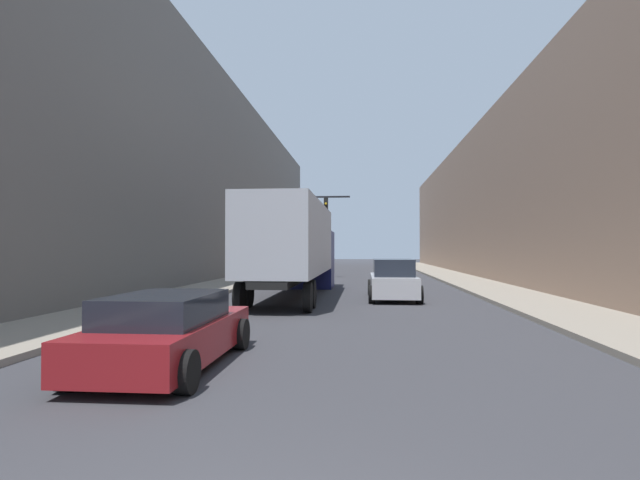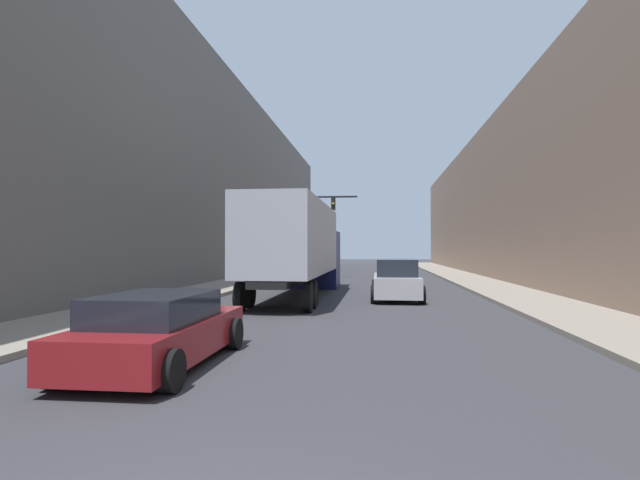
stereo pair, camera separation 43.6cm
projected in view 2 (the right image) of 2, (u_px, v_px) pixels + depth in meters
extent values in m
cube|color=gray|center=(472.00, 281.00, 31.84)|extent=(3.11, 80.00, 0.15)
cube|color=gray|center=(253.00, 279.00, 33.49)|extent=(3.11, 80.00, 0.15)
cube|color=#997A66|center=(546.00, 195.00, 31.41)|extent=(6.00, 80.00, 11.00)
cube|color=#66605B|center=(189.00, 176.00, 34.15)|extent=(6.00, 80.00, 14.25)
cube|color=#B2B7C1|center=(294.00, 238.00, 20.55)|extent=(2.59, 10.47, 2.85)
cube|color=black|center=(294.00, 277.00, 20.52)|extent=(1.30, 10.47, 0.24)
cube|color=navy|center=(315.00, 260.00, 27.10)|extent=(2.59, 2.75, 3.03)
cylinder|color=black|center=(240.00, 297.00, 16.64)|extent=(0.25, 1.00, 1.00)
cylinder|color=black|center=(308.00, 297.00, 16.38)|extent=(0.25, 1.00, 1.00)
cylinder|color=black|center=(249.00, 293.00, 17.83)|extent=(0.25, 1.00, 1.00)
cylinder|color=black|center=(313.00, 294.00, 17.57)|extent=(0.25, 1.00, 1.00)
cylinder|color=black|center=(294.00, 278.00, 27.21)|extent=(0.25, 1.00, 1.00)
cylinder|color=black|center=(336.00, 278.00, 26.95)|extent=(0.25, 1.00, 1.00)
cube|color=maroon|center=(160.00, 337.00, 8.98)|extent=(1.80, 4.50, 0.64)
cube|color=#1E232D|center=(155.00, 307.00, 8.77)|extent=(1.58, 2.48, 0.48)
cylinder|color=black|center=(152.00, 332.00, 10.62)|extent=(0.25, 0.64, 0.64)
cylinder|color=black|center=(234.00, 334.00, 10.42)|extent=(0.25, 0.64, 0.64)
cylinder|color=black|center=(55.00, 367.00, 7.45)|extent=(0.25, 0.64, 0.64)
cylinder|color=black|center=(170.00, 371.00, 7.24)|extent=(0.25, 0.64, 0.64)
cube|color=#B7B7BC|center=(396.00, 285.00, 20.82)|extent=(1.81, 4.91, 0.79)
cube|color=#1E232D|center=(396.00, 267.00, 20.59)|extent=(1.59, 2.70, 0.69)
cylinder|color=black|center=(375.00, 287.00, 22.66)|extent=(0.25, 0.70, 0.70)
cylinder|color=black|center=(415.00, 288.00, 22.45)|extent=(0.25, 0.70, 0.70)
cylinder|color=black|center=(374.00, 294.00, 19.07)|extent=(0.25, 0.70, 0.70)
cylinder|color=black|center=(422.00, 295.00, 18.86)|extent=(0.25, 0.70, 0.70)
cylinder|color=black|center=(286.00, 235.00, 36.21)|extent=(0.20, 0.20, 6.14)
cube|color=black|center=(321.00, 197.00, 35.96)|extent=(5.18, 0.12, 0.12)
cube|color=black|center=(310.00, 204.00, 36.05)|extent=(0.30, 0.24, 0.90)
sphere|color=green|center=(309.00, 200.00, 35.91)|extent=(0.18, 0.18, 0.18)
cube|color=black|center=(333.00, 204.00, 35.85)|extent=(0.30, 0.24, 0.90)
sphere|color=gold|center=(333.00, 204.00, 35.71)|extent=(0.18, 0.18, 0.18)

